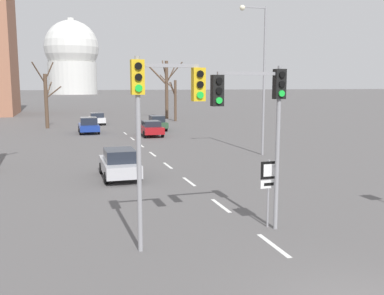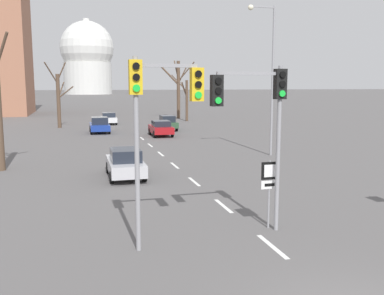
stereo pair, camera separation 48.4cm
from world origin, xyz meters
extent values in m
cube|color=silver|center=(0.00, 4.46, 0.00)|extent=(0.16, 2.00, 0.01)
cube|color=silver|center=(0.00, 8.96, 0.00)|extent=(0.16, 2.00, 0.01)
cube|color=silver|center=(0.00, 13.46, 0.00)|extent=(0.16, 2.00, 0.01)
cube|color=silver|center=(0.00, 17.96, 0.00)|extent=(0.16, 2.00, 0.01)
cube|color=silver|center=(0.00, 22.46, 0.00)|extent=(0.16, 2.00, 0.01)
cube|color=silver|center=(0.00, 26.96, 0.00)|extent=(0.16, 2.00, 0.01)
cube|color=silver|center=(0.00, 31.46, 0.00)|extent=(0.16, 2.00, 0.01)
cube|color=silver|center=(0.00, 35.96, 0.00)|extent=(0.16, 2.00, 0.01)
cylinder|color=gray|center=(0.77, 5.81, 2.72)|extent=(0.14, 0.14, 5.43)
cube|color=black|center=(0.77, 5.81, 4.85)|extent=(0.36, 0.28, 0.96)
cylinder|color=black|center=(0.77, 5.64, 5.15)|extent=(0.20, 0.06, 0.20)
cylinder|color=black|center=(0.77, 5.64, 4.85)|extent=(0.20, 0.06, 0.20)
cylinder|color=green|center=(0.77, 5.64, 4.55)|extent=(0.20, 0.06, 0.20)
cube|color=gray|center=(-0.30, 5.81, 5.18)|extent=(2.13, 0.10, 0.10)
cube|color=black|center=(-1.36, 5.81, 4.65)|extent=(0.36, 0.28, 0.96)
cylinder|color=black|center=(-1.36, 5.64, 4.95)|extent=(0.20, 0.06, 0.20)
cylinder|color=black|center=(-1.36, 5.64, 4.65)|extent=(0.20, 0.06, 0.20)
cylinder|color=green|center=(-1.36, 5.64, 4.35)|extent=(0.20, 0.06, 0.20)
cylinder|color=gray|center=(-3.93, 5.22, 2.81)|extent=(0.14, 0.14, 5.62)
cube|color=gold|center=(-3.93, 5.22, 5.04)|extent=(0.36, 0.28, 0.96)
cylinder|color=black|center=(-3.93, 5.05, 5.33)|extent=(0.20, 0.06, 0.20)
cylinder|color=black|center=(-3.93, 5.05, 5.04)|extent=(0.20, 0.06, 0.20)
cylinder|color=green|center=(-3.93, 5.05, 4.74)|extent=(0.20, 0.06, 0.20)
cube|color=gray|center=(-3.05, 5.22, 5.37)|extent=(1.77, 0.10, 0.10)
cube|color=gold|center=(-2.16, 5.22, 4.84)|extent=(0.36, 0.28, 0.96)
cylinder|color=black|center=(-2.16, 5.05, 5.13)|extent=(0.20, 0.06, 0.20)
cylinder|color=black|center=(-2.16, 5.05, 4.84)|extent=(0.20, 0.06, 0.20)
cylinder|color=green|center=(-2.16, 5.05, 4.54)|extent=(0.20, 0.06, 0.20)
cylinder|color=gray|center=(0.61, 6.06, 1.17)|extent=(0.07, 0.07, 2.34)
cube|color=black|center=(0.61, 6.04, 1.99)|extent=(0.60, 0.03, 0.60)
cube|color=white|center=(0.61, 6.03, 1.99)|extent=(0.42, 0.01, 0.42)
cube|color=white|center=(0.61, 6.04, 1.51)|extent=(0.60, 0.03, 0.28)
cube|color=black|center=(0.61, 6.03, 1.51)|extent=(0.36, 0.01, 0.10)
cylinder|color=gray|center=(7.26, 19.98, 4.99)|extent=(0.16, 0.16, 9.97)
cube|color=gray|center=(6.41, 19.98, 9.87)|extent=(1.69, 0.10, 0.10)
sphere|color=#F2EAC6|center=(5.57, 19.98, 9.79)|extent=(0.36, 0.36, 0.36)
cube|color=silver|center=(-1.92, 46.67, 0.60)|extent=(1.78, 3.94, 0.59)
cube|color=#1E232D|center=(-1.92, 46.48, 1.17)|extent=(1.51, 1.89, 0.54)
cylinder|color=black|center=(-2.76, 47.89, 0.31)|extent=(0.18, 0.61, 0.61)
cylinder|color=black|center=(-1.08, 47.89, 0.31)|extent=(0.18, 0.61, 0.61)
cylinder|color=black|center=(-2.76, 45.45, 0.31)|extent=(0.18, 0.61, 0.61)
cylinder|color=black|center=(-1.08, 45.45, 0.31)|extent=(0.18, 0.61, 0.61)
cube|color=maroon|center=(2.01, 32.95, 0.64)|extent=(1.81, 3.93, 0.62)
cube|color=#1E232D|center=(2.01, 32.76, 1.21)|extent=(1.54, 1.89, 0.52)
cylinder|color=black|center=(1.15, 34.17, 0.33)|extent=(0.18, 0.66, 0.66)
cylinder|color=black|center=(2.87, 34.17, 0.33)|extent=(0.18, 0.66, 0.66)
cylinder|color=black|center=(1.15, 31.73, 0.33)|extent=(0.18, 0.66, 0.66)
cylinder|color=black|center=(2.87, 31.73, 0.33)|extent=(0.18, 0.66, 0.66)
cube|color=#B7B7BC|center=(-3.22, 15.44, 0.61)|extent=(1.75, 4.16, 0.61)
cube|color=#1E232D|center=(-3.22, 15.23, 1.22)|extent=(1.48, 2.00, 0.62)
cylinder|color=black|center=(-4.04, 16.73, 0.30)|extent=(0.18, 0.61, 0.61)
cylinder|color=black|center=(-2.39, 16.73, 0.30)|extent=(0.18, 0.61, 0.61)
cylinder|color=black|center=(-4.04, 14.15, 0.30)|extent=(0.18, 0.61, 0.61)
cylinder|color=black|center=(-2.39, 14.15, 0.30)|extent=(0.18, 0.61, 0.61)
cube|color=#2D4C33|center=(3.65, 37.99, 0.66)|extent=(1.62, 4.18, 0.60)
cube|color=#1E232D|center=(3.65, 37.78, 1.27)|extent=(1.38, 2.01, 0.63)
cylinder|color=black|center=(2.89, 39.28, 0.36)|extent=(0.18, 0.71, 0.71)
cylinder|color=black|center=(4.41, 39.28, 0.36)|extent=(0.18, 0.71, 0.71)
cylinder|color=black|center=(2.89, 36.69, 0.36)|extent=(0.18, 0.71, 0.71)
cylinder|color=black|center=(4.41, 36.69, 0.36)|extent=(0.18, 0.71, 0.71)
cube|color=navy|center=(-3.47, 37.27, 0.60)|extent=(1.87, 4.21, 0.59)
cube|color=#1E232D|center=(-3.47, 37.06, 1.25)|extent=(1.59, 2.02, 0.71)
cylinder|color=black|center=(-4.35, 38.58, 0.31)|extent=(0.18, 0.62, 0.62)
cylinder|color=black|center=(-2.58, 38.58, 0.31)|extent=(0.18, 0.62, 0.62)
cylinder|color=black|center=(-4.35, 35.97, 0.31)|extent=(0.18, 0.62, 0.62)
cylinder|color=black|center=(-2.58, 35.97, 0.31)|extent=(0.18, 0.62, 0.62)
cylinder|color=brown|center=(8.56, 48.73, 2.71)|extent=(0.34, 0.34, 5.43)
cylinder|color=brown|center=(7.56, 48.85, 5.04)|extent=(2.10, 0.38, 2.25)
cylinder|color=brown|center=(7.96, 47.88, 4.40)|extent=(1.08, 1.89, 1.64)
cylinder|color=brown|center=(8.29, 49.33, 4.21)|extent=(0.62, 1.31, 1.98)
cylinder|color=brown|center=(-7.60, 43.60, 3.01)|extent=(0.41, 0.41, 6.01)
cylinder|color=brown|center=(-7.14, 43.44, 6.29)|extent=(1.06, 0.46, 2.06)
cylinder|color=brown|center=(-8.24, 42.96, 6.12)|extent=(1.32, 1.46, 2.32)
cylinder|color=brown|center=(-6.77, 43.45, 3.99)|extent=(1.75, 0.47, 1.42)
cylinder|color=brown|center=(-7.25, 44.62, 4.39)|extent=(0.66, 2.18, 1.60)
cylinder|color=brown|center=(8.51, 53.42, 4.09)|extent=(0.48, 0.48, 8.17)
cylinder|color=brown|center=(7.39, 54.80, 6.38)|extent=(2.00, 3.08, 2.67)
cylinder|color=brown|center=(7.09, 53.12, 6.16)|extent=(2.96, 0.83, 2.88)
cylinder|color=brown|center=(8.39, 54.18, 6.91)|extent=(0.40, 1.67, 2.80)
cylinder|color=brown|center=(9.15, 53.39, 6.26)|extent=(1.42, 0.23, 2.61)
cylinder|color=brown|center=(9.55, 52.88, 6.68)|extent=(2.16, 1.32, 2.77)
cylinder|color=silver|center=(0.00, 220.08, 7.98)|extent=(23.94, 23.94, 15.96)
sphere|color=silver|center=(0.00, 220.08, 23.28)|extent=(26.60, 26.60, 26.60)
cylinder|color=silver|center=(0.00, 220.08, 35.25)|extent=(3.19, 3.19, 4.66)
camera|label=1|loc=(-5.97, -6.68, 4.83)|focal=40.00mm
camera|label=2|loc=(-5.51, -6.81, 4.83)|focal=40.00mm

